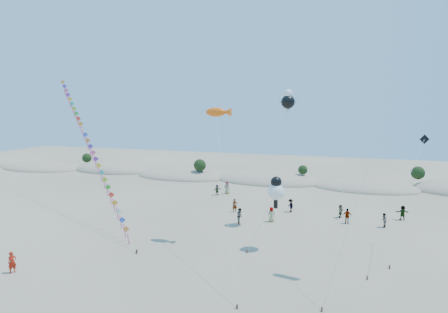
% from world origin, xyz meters
% --- Properties ---
extents(dune_ridge, '(145.30, 11.49, 5.57)m').
position_xyz_m(dune_ridge, '(1.06, 45.14, 0.11)').
color(dune_ridge, gray).
rests_on(dune_ridge, ground).
extents(kite_train, '(22.21, 17.76, 17.45)m').
position_xyz_m(kite_train, '(-17.06, 19.21, 8.83)').
color(kite_train, '#3F2D1E').
rests_on(kite_train, ground).
extents(fish_kite, '(6.41, 12.40, 13.01)m').
position_xyz_m(fish_kite, '(0.57, 15.36, 12.52)').
color(fish_kite, '#3F2D1E').
rests_on(fish_kite, ground).
extents(cartoon_kite_low, '(3.04, 2.59, 6.82)m').
position_xyz_m(cartoon_kite_low, '(6.31, 14.57, 5.59)').
color(cartoon_kite_low, '#3F2D1E').
rests_on(cartoon_kite_low, ground).
extents(cartoon_kite_high, '(10.80, 10.00, 14.92)m').
position_xyz_m(cartoon_kite_high, '(6.25, 22.18, 13.69)').
color(cartoon_kite_high, '#3F2D1E').
rests_on(cartoon_kite_high, ground).
extents(dark_kite, '(5.67, 9.93, 10.52)m').
position_xyz_m(dark_kite, '(17.71, 17.19, 7.05)').
color(dark_kite, '#3F2D1E').
rests_on(dark_kite, ground).
extents(flyer_foreground, '(0.64, 0.75, 1.73)m').
position_xyz_m(flyer_foreground, '(-12.81, 3.41, 0.87)').
color(flyer_foreground, '#AC1D0D').
rests_on(flyer_foreground, ground).
extents(beachgoers, '(32.40, 14.06, 1.82)m').
position_xyz_m(beachgoers, '(9.70, 26.39, 0.84)').
color(beachgoers, slate).
rests_on(beachgoers, ground).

